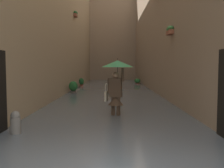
% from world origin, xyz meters
% --- Properties ---
extents(ground_plane, '(66.33, 66.33, 0.00)m').
position_xyz_m(ground_plane, '(0.00, -13.27, 0.00)').
color(ground_plane, '#605B56').
extents(flood_water, '(6.08, 32.53, 0.21)m').
position_xyz_m(flood_water, '(0.00, -13.27, 0.10)').
color(flood_water, slate).
rests_on(flood_water, ground_plane).
extents(building_facade_right, '(2.04, 30.53, 11.86)m').
position_xyz_m(building_facade_right, '(3.54, -13.26, 5.93)').
color(building_facade_right, tan).
rests_on(building_facade_right, ground_plane).
extents(building_facade_far, '(8.88, 1.80, 10.71)m').
position_xyz_m(building_facade_far, '(0.00, -27.43, 5.35)').
color(building_facade_far, gray).
rests_on(building_facade_far, ground_plane).
extents(person_wading, '(1.05, 1.05, 2.07)m').
position_xyz_m(person_wading, '(-0.22, -5.25, 1.46)').
color(person_wading, '#4C4233').
rests_on(person_wading, ground_plane).
extents(potted_plant_far_right, '(0.52, 0.52, 0.91)m').
position_xyz_m(potted_plant_far_right, '(2.28, -12.11, 0.50)').
color(potted_plant_far_right, '#66605B').
rests_on(potted_plant_far_right, ground_plane).
extents(potted_plant_mid_left, '(0.54, 0.54, 0.69)m').
position_xyz_m(potted_plant_mid_left, '(-2.24, -19.75, 0.40)').
color(potted_plant_mid_left, '#9E563D').
rests_on(potted_plant_mid_left, ground_plane).
extents(potted_plant_near_right, '(0.39, 0.39, 0.87)m').
position_xyz_m(potted_plant_near_right, '(2.39, -16.78, 0.48)').
color(potted_plant_near_right, brown).
rests_on(potted_plant_near_right, ground_plane).
extents(mooring_bollard, '(0.24, 0.24, 0.75)m').
position_xyz_m(mooring_bollard, '(2.21, -2.97, 0.37)').
color(mooring_bollard, gray).
rests_on(mooring_bollard, ground_plane).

